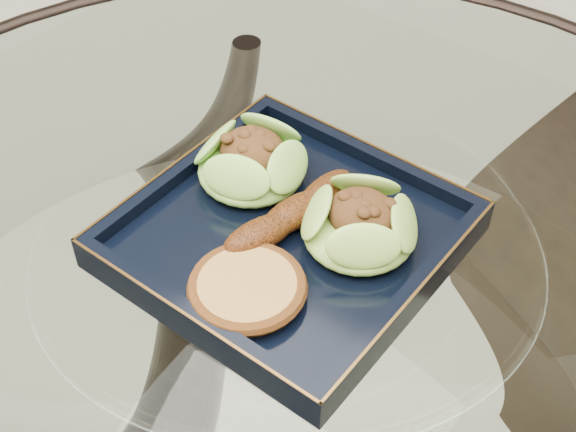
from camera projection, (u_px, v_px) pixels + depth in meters
The scene contains 6 objects.
dining_table at pixel (287, 387), 0.82m from camera, with size 1.13×1.13×0.77m.
navy_plate at pixel (288, 239), 0.73m from camera, with size 0.27×0.27×0.02m, color black.
lettuce_wrap_left at pixel (251, 164), 0.76m from camera, with size 0.10×0.10×0.04m, color #5BA12E.
lettuce_wrap_right at pixel (359, 227), 0.70m from camera, with size 0.10×0.10×0.04m, color olive.
roasted_plantain at pixel (293, 213), 0.72m from camera, with size 0.15×0.03×0.03m, color #5C2809.
crumb_patty at pixel (247, 289), 0.67m from camera, with size 0.09×0.09×0.02m, color #C48B41.
Camera 1 is at (0.28, -0.36, 1.30)m, focal length 50.00 mm.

